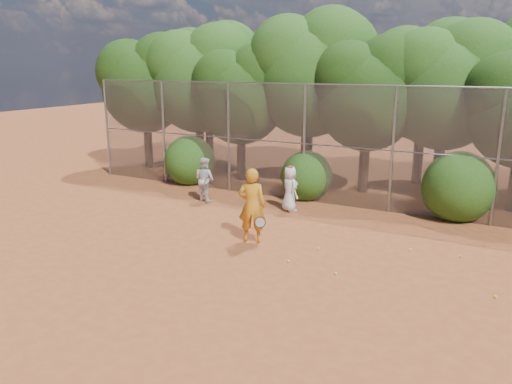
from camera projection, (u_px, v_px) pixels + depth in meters
The scene contains 23 objects.
ground at pixel (244, 265), 11.92m from camera, with size 80.00×80.00×0.00m, color #984822.
fence_back at pixel (329, 144), 16.59m from camera, with size 20.05×0.09×4.03m.
tree_0 at pixel (146, 80), 22.09m from camera, with size 4.38×3.81×6.00m.
tree_1 at pixel (200, 75), 21.33m from camera, with size 4.64×4.03×6.35m.
tree_2 at pixel (242, 91), 19.74m from camera, with size 3.99×3.47×5.47m.
tree_3 at pixel (311, 70), 19.25m from camera, with size 4.89×4.26×6.70m.
tree_4 at pixel (370, 89), 17.77m from camera, with size 4.19×3.64×5.73m.
tree_5 at pixel (448, 82), 17.24m from camera, with size 4.51×3.92×6.17m.
tree_9 at pixel (209, 70), 23.70m from camera, with size 4.83×4.20×6.62m.
tree_10 at pixel (309, 64), 21.53m from camera, with size 5.15×4.48×7.06m.
tree_11 at pixel (426, 77), 19.04m from camera, with size 4.64×4.03×6.35m.
bush_0 at pixel (190, 158), 19.78m from camera, with size 2.00×2.00×2.00m, color #204912.
bush_1 at pixel (307, 174), 17.53m from camera, with size 1.80×1.80×1.80m, color #204912.
bush_2 at pixel (459, 184), 15.21m from camera, with size 2.20×2.20×2.20m, color #204912.
player_yellow at pixel (252, 206), 13.21m from camera, with size 0.94×0.69×2.02m.
player_teen at pixel (290, 189), 16.08m from camera, with size 0.86×0.81×1.50m.
player_white at pixel (205, 179), 17.26m from camera, with size 0.91×0.82×1.54m.
ball_0 at pixel (318, 249), 12.84m from camera, with size 0.07×0.07×0.07m, color #BEE429.
ball_1 at pixel (461, 257), 12.32m from camera, with size 0.07×0.07×0.07m, color #BEE429.
ball_2 at pixel (336, 273), 11.33m from camera, with size 0.07×0.07×0.07m, color #BEE429.
ball_3 at pixel (495, 297), 10.21m from camera, with size 0.07×0.07×0.07m, color #BEE429.
ball_4 at pixel (288, 261), 12.03m from camera, with size 0.07×0.07×0.07m, color #BEE429.
ball_5 at pixel (410, 250), 12.76m from camera, with size 0.07×0.07×0.07m, color #BEE429.
Camera 1 is at (5.46, -9.67, 4.67)m, focal length 35.00 mm.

